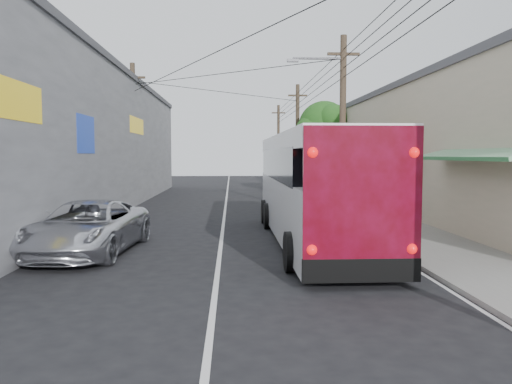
# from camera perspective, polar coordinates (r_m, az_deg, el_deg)

# --- Properties ---
(ground) EXTENTS (120.00, 120.00, 0.00)m
(ground) POSITION_cam_1_polar(r_m,az_deg,el_deg) (9.16, -5.00, -13.79)
(ground) COLOR black
(ground) RESTS_ON ground
(sidewalk) EXTENTS (3.00, 80.00, 0.12)m
(sidewalk) POSITION_cam_1_polar(r_m,az_deg,el_deg) (29.49, 9.26, -1.22)
(sidewalk) COLOR slate
(sidewalk) RESTS_ON ground
(building_right) EXTENTS (7.09, 40.00, 6.25)m
(building_right) POSITION_cam_1_polar(r_m,az_deg,el_deg) (32.50, 16.37, 4.62)
(building_right) COLOR #B4AA8F
(building_right) RESTS_ON ground
(building_left) EXTENTS (7.20, 36.00, 7.25)m
(building_left) POSITION_cam_1_polar(r_m,az_deg,el_deg) (28.14, -21.23, 5.61)
(building_left) COLOR gray
(building_left) RESTS_ON ground
(utility_poles) EXTENTS (11.80, 45.28, 8.00)m
(utility_poles) POSITION_cam_1_polar(r_m,az_deg,el_deg) (29.19, 2.68, 6.77)
(utility_poles) COLOR #473828
(utility_poles) RESTS_ON ground
(street_tree) EXTENTS (4.40, 4.00, 6.60)m
(street_tree) POSITION_cam_1_polar(r_m,az_deg,el_deg) (35.38, 7.89, 7.17)
(street_tree) COLOR #3F2B19
(street_tree) RESTS_ON ground
(coach_bus) EXTENTS (2.84, 12.11, 3.48)m
(coach_bus) POSITION_cam_1_polar(r_m,az_deg,el_deg) (16.40, 6.50, 0.60)
(coach_bus) COLOR white
(coach_bus) RESTS_ON ground
(jeepney) EXTENTS (2.94, 5.63, 1.51)m
(jeepney) POSITION_cam_1_polar(r_m,az_deg,el_deg) (15.16, -18.70, -3.86)
(jeepney) COLOR silver
(jeepney) RESTS_ON ground
(parked_suv) EXTENTS (2.73, 6.19, 1.77)m
(parked_suv) POSITION_cam_1_polar(r_m,az_deg,el_deg) (25.58, 5.68, -0.16)
(parked_suv) COLOR #A1A2A9
(parked_suv) RESTS_ON ground
(parked_car_mid) EXTENTS (2.48, 4.98, 1.63)m
(parked_car_mid) POSITION_cam_1_polar(r_m,az_deg,el_deg) (32.56, 4.71, 0.66)
(parked_car_mid) COLOR #252429
(parked_car_mid) RESTS_ON ground
(parked_car_far) EXTENTS (2.09, 4.85, 1.55)m
(parked_car_far) POSITION_cam_1_polar(r_m,az_deg,el_deg) (40.78, 2.69, 1.33)
(parked_car_far) COLOR black
(parked_car_far) RESTS_ON ground
(pedestrian_near) EXTENTS (0.65, 0.43, 1.77)m
(pedestrian_near) POSITION_cam_1_polar(r_m,az_deg,el_deg) (20.11, 11.76, -1.08)
(pedestrian_near) COLOR #CB6B95
(pedestrian_near) RESTS_ON sidewalk
(pedestrian_far) EXTENTS (0.87, 0.72, 1.61)m
(pedestrian_far) POSITION_cam_1_polar(r_m,az_deg,el_deg) (26.33, 13.19, -0.04)
(pedestrian_far) COLOR #8CADCC
(pedestrian_far) RESTS_ON sidewalk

